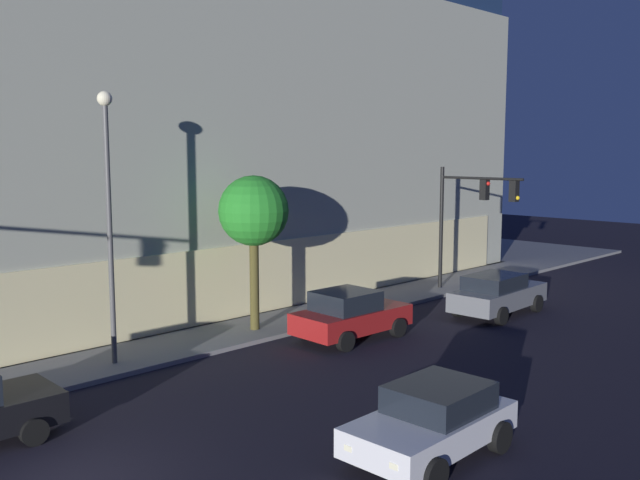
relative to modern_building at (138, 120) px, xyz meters
name	(u,v)px	position (x,y,z in m)	size (l,w,h in m)	color
modern_building	(138,120)	(0.00, 0.00, 0.00)	(34.16, 23.28, 16.48)	#4C4C51
traffic_light_far_corner	(471,205)	(7.86, -15.11, -4.02)	(0.40, 4.32, 5.68)	black
street_lamp_sidewalk	(108,196)	(-8.89, -13.44, -2.94)	(0.44, 0.44, 8.11)	#4F4F4F
sidewalk_tree	(254,212)	(-3.29, -13.33, -3.78)	(2.51, 2.51, 5.55)	#49421E
car_white	(433,420)	(-7.09, -23.93, -7.36)	(4.06, 2.21, 1.55)	silver
car_red	(350,314)	(-1.41, -16.28, -7.30)	(4.32, 2.31, 1.73)	maroon
car_grey	(497,294)	(5.46, -17.99, -7.30)	(4.85, 2.27, 1.67)	slate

